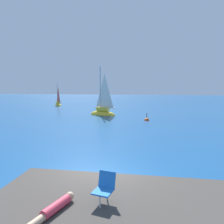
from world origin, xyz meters
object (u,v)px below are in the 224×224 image
at_px(person_sunbather, 53,209).
at_px(marker_buoy, 147,120).
at_px(sailboat_far, 58,104).
at_px(sailboat_near, 103,112).
at_px(beach_chair, 105,186).

distance_m(person_sunbather, marker_buoy, 19.70).
bearing_deg(marker_buoy, person_sunbather, -97.35).
bearing_deg(sailboat_far, person_sunbather, 158.62).
relative_size(sailboat_near, sailboat_far, 1.45).
bearing_deg(marker_buoy, sailboat_near, 147.90).
relative_size(person_sunbather, beach_chair, 2.13).
bearing_deg(sailboat_far, marker_buoy, -176.60).
bearing_deg(beach_chair, sailboat_near, -155.40).
bearing_deg(sailboat_near, sailboat_far, -29.24).
bearing_deg(marker_buoy, sailboat_far, 136.51).
distance_m(sailboat_far, person_sunbather, 37.94).
bearing_deg(person_sunbather, beach_chair, 141.02).
height_order(person_sunbather, marker_buoy, person_sunbather).
height_order(sailboat_near, marker_buoy, sailboat_near).
relative_size(person_sunbather, marker_buoy, 1.51).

